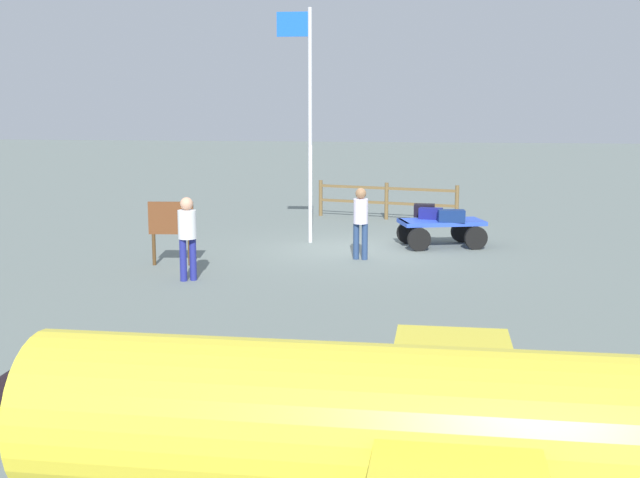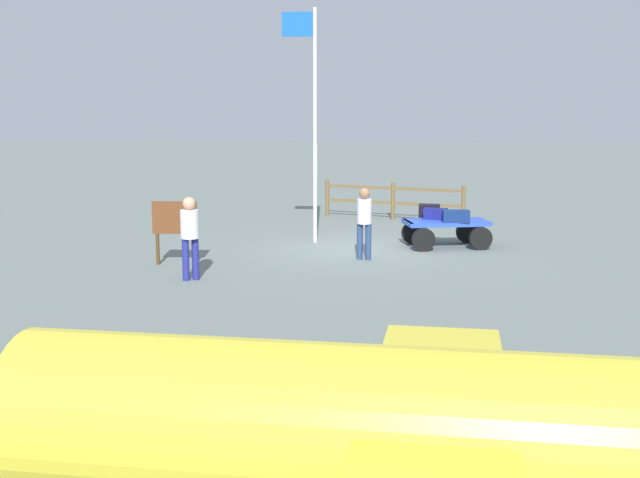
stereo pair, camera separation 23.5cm
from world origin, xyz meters
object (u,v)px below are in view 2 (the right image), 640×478
object	(u,v)px
suitcase_olive	(435,214)
worker_lead	(364,218)
worker_trailing	(190,231)
flagpole	(312,108)
signboard	(175,223)
airplane_near	(399,430)
suitcase_tan	(456,216)
suitcase_grey	(429,211)
luggage_cart	(445,228)

from	to	relation	value
suitcase_olive	worker_lead	xyz separation A→B (m)	(1.56, 2.15, 0.15)
worker_trailing	flagpole	bearing A→B (deg)	-108.11
suitcase_olive	signboard	bearing A→B (deg)	31.64
suitcase_olive	worker_lead	world-z (taller)	worker_lead
worker_lead	worker_trailing	bearing A→B (deg)	41.00
worker_lead	airplane_near	xyz separation A→B (m)	(-1.66, 12.34, 0.13)
suitcase_tan	airplane_near	xyz separation A→B (m)	(0.41, 14.05, 0.28)
suitcase_grey	worker_lead	xyz separation A→B (m)	(1.39, 2.58, 0.13)
luggage_cart	worker_trailing	distance (m)	6.95
suitcase_tan	suitcase_grey	size ratio (longest dim) A/B	1.26
worker_trailing	flagpole	size ratio (longest dim) A/B	0.29
suitcase_grey	luggage_cart	bearing A→B (deg)	126.29
suitcase_olive	airplane_near	size ratio (longest dim) A/B	0.08
suitcase_grey	signboard	world-z (taller)	signboard
luggage_cart	suitcase_grey	world-z (taller)	suitcase_grey
worker_lead	suitcase_tan	bearing A→B (deg)	-140.32
worker_trailing	flagpole	xyz separation A→B (m)	(-1.61, -4.91, 2.42)
luggage_cart	flagpole	distance (m)	4.52
signboard	suitcase_tan	bearing A→B (deg)	-153.73
suitcase_tan	suitcase_grey	xyz separation A→B (m)	(0.68, -0.86, 0.01)
suitcase_grey	signboard	bearing A→B (deg)	35.50
airplane_near	signboard	world-z (taller)	airplane_near
worker_lead	flagpole	xyz separation A→B (m)	(1.60, -2.13, 2.47)
signboard	worker_trailing	bearing A→B (deg)	119.91
suitcase_grey	flagpole	bearing A→B (deg)	8.56
worker_trailing	suitcase_olive	bearing A→B (deg)	-133.97
suitcase_tan	worker_lead	world-z (taller)	worker_lead
worker_lead	signboard	size ratio (longest dim) A/B	1.16
suitcase_olive	flagpole	xyz separation A→B (m)	(3.16, 0.03, 2.63)
suitcase_olive	airplane_near	xyz separation A→B (m)	(-0.10, 14.49, 0.29)
suitcase_grey	worker_lead	world-z (taller)	worker_lead
suitcase_grey	suitcase_tan	bearing A→B (deg)	128.47
luggage_cart	worker_trailing	world-z (taller)	worker_trailing
luggage_cart	suitcase_olive	bearing A→B (deg)	-31.24
suitcase_grey	airplane_near	world-z (taller)	airplane_near
suitcase_tan	airplane_near	world-z (taller)	airplane_near
airplane_near	luggage_cart	bearing A→B (deg)	-90.63
airplane_near	flagpole	size ratio (longest dim) A/B	1.24
luggage_cart	suitcase_olive	size ratio (longest dim) A/B	3.72
worker_lead	suitcase_grey	bearing A→B (deg)	-118.32
suitcase_grey	signboard	xyz separation A→B (m)	(5.44, 3.88, 0.10)
flagpole	worker_trailing	bearing A→B (deg)	71.89
worker_trailing	signboard	size ratio (longest dim) A/B	1.20
suitcase_grey	airplane_near	distance (m)	14.92
luggage_cart	suitcase_grey	distance (m)	0.80
worker_trailing	airplane_near	distance (m)	10.72
luggage_cart	signboard	size ratio (longest dim) A/B	1.60
suitcase_olive	worker_lead	distance (m)	2.66
suitcase_tan	suitcase_grey	bearing A→B (deg)	-51.53
suitcase_grey	worker_lead	bearing A→B (deg)	61.68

